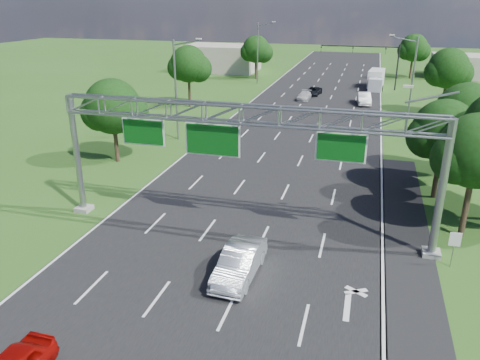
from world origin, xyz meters
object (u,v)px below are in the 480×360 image
(silver_sedan, at_px, (240,263))
(traffic_signal, at_px, (375,56))
(sign_gantry, at_px, (242,125))
(box_truck, at_px, (376,80))
(regulatory_sign, at_px, (455,242))

(silver_sedan, bearing_deg, traffic_signal, 86.58)
(sign_gantry, distance_m, traffic_signal, 53.51)
(sign_gantry, relative_size, box_truck, 3.06)
(traffic_signal, distance_m, box_truck, 4.00)
(silver_sedan, bearing_deg, box_truck, 86.19)
(sign_gantry, bearing_deg, traffic_signal, 82.32)
(traffic_signal, distance_m, silver_sedan, 58.45)
(regulatory_sign, xyz_separation_m, silver_sedan, (-10.85, -3.96, -0.69))
(regulatory_sign, height_order, traffic_signal, traffic_signal)
(sign_gantry, distance_m, silver_sedan, 7.95)
(sign_gantry, height_order, box_truck, sign_gantry)
(regulatory_sign, height_order, silver_sedan, regulatory_sign)
(box_truck, bearing_deg, traffic_signal, -109.00)
(traffic_signal, bearing_deg, sign_gantry, -97.68)
(sign_gantry, height_order, regulatory_sign, sign_gantry)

